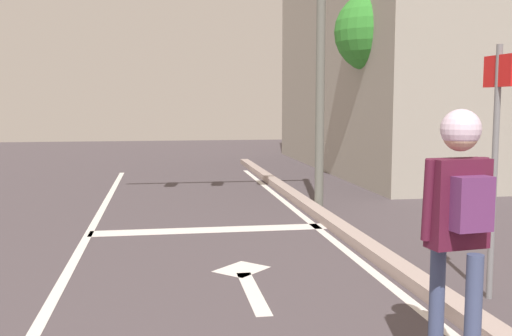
% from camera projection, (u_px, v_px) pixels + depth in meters
% --- Properties ---
extents(lane_line_center, '(0.12, 20.00, 0.01)m').
position_uv_depth(lane_line_center, '(65.00, 277.00, 6.57)').
color(lane_line_center, silver).
rests_on(lane_line_center, ground).
extents(lane_line_curbside, '(0.12, 20.00, 0.01)m').
position_uv_depth(lane_line_curbside, '(362.00, 264.00, 7.11)').
color(lane_line_curbside, silver).
rests_on(lane_line_curbside, ground).
extents(stop_bar, '(3.58, 0.40, 0.01)m').
position_uv_depth(stop_bar, '(210.00, 230.00, 9.01)').
color(stop_bar, silver).
rests_on(stop_bar, ground).
extents(lane_arrow_stem, '(0.16, 1.40, 0.01)m').
position_uv_depth(lane_arrow_stem, '(253.00, 292.00, 6.04)').
color(lane_arrow_stem, silver).
rests_on(lane_arrow_stem, ground).
extents(lane_arrow_head, '(0.71, 0.71, 0.01)m').
position_uv_depth(lane_arrow_head, '(242.00, 269.00, 6.87)').
color(lane_arrow_head, silver).
rests_on(lane_arrow_head, ground).
extents(curb_strip, '(0.24, 24.00, 0.14)m').
position_uv_depth(curb_strip, '(383.00, 257.00, 7.14)').
color(curb_strip, '#A5918A').
rests_on(curb_strip, ground).
extents(skater, '(0.49, 0.65, 1.80)m').
position_uv_depth(skater, '(459.00, 204.00, 3.99)').
color(skater, '#3E496F').
rests_on(skater, skateboard).
extents(street_sign_post, '(0.06, 0.44, 2.47)m').
position_uv_depth(street_sign_post, '(496.00, 136.00, 5.69)').
color(street_sign_post, slate).
rests_on(street_sign_post, ground).
extents(roadside_tree, '(1.83, 1.83, 4.44)m').
position_uv_depth(roadside_tree, '(375.00, 34.00, 13.51)').
color(roadside_tree, brown).
rests_on(roadside_tree, ground).
extents(building_block, '(9.82, 10.84, 7.82)m').
position_uv_depth(building_block, '(482.00, 35.00, 17.50)').
color(building_block, gray).
rests_on(building_block, ground).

